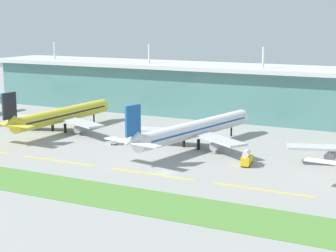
% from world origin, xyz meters
% --- Properties ---
extents(ground_plane, '(600.00, 600.00, 0.00)m').
position_xyz_m(ground_plane, '(0.00, 0.00, 0.00)').
color(ground_plane, gray).
extents(terminal_building, '(288.00, 34.00, 32.71)m').
position_xyz_m(terminal_building, '(-0.00, 97.55, 12.06)').
color(terminal_building, slate).
rests_on(terminal_building, ground).
extents(airliner_near_middle, '(48.77, 65.03, 18.90)m').
position_xyz_m(airliner_near_middle, '(-65.47, 35.61, 6.45)').
color(airliner_near_middle, yellow).
rests_on(airliner_near_middle, ground).
extents(airliner_center, '(47.81, 71.89, 18.90)m').
position_xyz_m(airliner_center, '(-6.13, 33.56, 6.46)').
color(airliner_center, white).
rests_on(airliner_center, ground).
extents(taxiway_stripe_mid_west, '(28.00, 0.70, 0.04)m').
position_xyz_m(taxiway_stripe_mid_west, '(-37.00, -3.36, 0.02)').
color(taxiway_stripe_mid_west, yellow).
rests_on(taxiway_stripe_mid_west, ground).
extents(taxiway_stripe_centre, '(28.00, 0.70, 0.04)m').
position_xyz_m(taxiway_stripe_centre, '(-3.00, -3.36, 0.02)').
color(taxiway_stripe_centre, yellow).
rests_on(taxiway_stripe_centre, ground).
extents(taxiway_stripe_mid_east, '(28.00, 0.70, 0.04)m').
position_xyz_m(taxiway_stripe_mid_east, '(31.00, -3.36, 0.02)').
color(taxiway_stripe_mid_east, yellow).
rests_on(taxiway_stripe_mid_east, ground).
extents(grass_verge, '(300.00, 18.00, 0.10)m').
position_xyz_m(grass_verge, '(0.00, -26.12, 0.05)').
color(grass_verge, '#518438').
rests_on(grass_verge, ground).
extents(fuel_truck, '(3.71, 7.52, 4.95)m').
position_xyz_m(fuel_truck, '(18.57, 18.80, 2.26)').
color(fuel_truck, gold).
rests_on(fuel_truck, ground).
extents(baggage_cart, '(3.45, 4.01, 2.48)m').
position_xyz_m(baggage_cart, '(-33.78, 25.04, 1.26)').
color(baggage_cart, silver).
rests_on(baggage_cart, ground).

